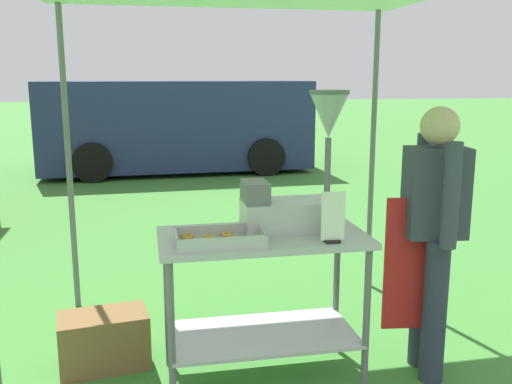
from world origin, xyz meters
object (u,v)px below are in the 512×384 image
object	(u,v)px
donut_tray	(219,240)
supply_crate	(104,340)
menu_sign	(333,221)
donut_fryer	(299,184)
van_navy	(177,125)
donut_cart	(263,274)
vendor	(432,229)

from	to	relation	value
donut_tray	supply_crate	world-z (taller)	donut_tray
menu_sign	donut_fryer	bearing A→B (deg)	111.49
donut_tray	van_navy	bearing A→B (deg)	88.27
donut_cart	vendor	size ratio (longest dim) A/B	0.74
donut_tray	vendor	size ratio (longest dim) A/B	0.30
vendor	van_navy	bearing A→B (deg)	97.25
donut_tray	menu_sign	xyz separation A→B (m)	(0.61, -0.10, 0.10)
donut_cart	menu_sign	distance (m)	0.55
donut_fryer	supply_crate	distance (m)	1.55
donut_fryer	supply_crate	world-z (taller)	donut_fryer
supply_crate	van_navy	world-z (taller)	van_navy
menu_sign	van_navy	world-z (taller)	van_navy
donut_cart	van_navy	xyz separation A→B (m)	(-0.03, 7.81, 0.23)
donut_tray	supply_crate	distance (m)	1.09
donut_cart	van_navy	bearing A→B (deg)	90.21
donut_tray	supply_crate	size ratio (longest dim) A/B	0.83
donut_cart	donut_tray	bearing A→B (deg)	-154.08
donut_fryer	donut_tray	bearing A→B (deg)	-158.86
donut_fryer	supply_crate	size ratio (longest dim) A/B	1.41
donut_cart	vendor	distance (m)	1.02
donut_tray	menu_sign	bearing A→B (deg)	-9.20
donut_fryer	van_navy	distance (m)	7.76
donut_cart	donut_fryer	bearing A→B (deg)	14.99
donut_cart	donut_fryer	size ratio (longest dim) A/B	1.46
donut_tray	supply_crate	xyz separation A→B (m)	(-0.67, 0.44, -0.74)
menu_sign	donut_tray	bearing A→B (deg)	170.80
donut_fryer	vendor	world-z (taller)	donut_fryer
donut_fryer	menu_sign	bearing A→B (deg)	-68.51
donut_tray	vendor	world-z (taller)	vendor
supply_crate	donut_tray	bearing A→B (deg)	-33.51
donut_cart	donut_fryer	xyz separation A→B (m)	(0.22, 0.06, 0.51)
donut_tray	supply_crate	bearing A→B (deg)	146.49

